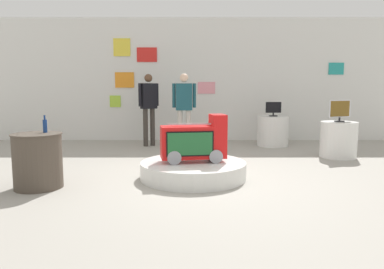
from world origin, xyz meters
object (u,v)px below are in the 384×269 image
tv_on_left_rear (273,109)px  shopper_browsing_near_truck (184,105)px  main_display_pedestal (193,170)px  novelty_firetruck_tv (194,143)px  shopper_browsing_rear (148,104)px  display_pedestal_center_rear (338,140)px  bottle_on_side_table (44,126)px  tv_on_center_rear (339,110)px  side_table_round (37,160)px  display_pedestal_left_rear (272,131)px

tv_on_left_rear → shopper_browsing_near_truck: size_ratio=0.22×
main_display_pedestal → shopper_browsing_near_truck: bearing=94.2°
novelty_firetruck_tv → shopper_browsing_near_truck: shopper_browsing_near_truck is taller
main_display_pedestal → shopper_browsing_rear: size_ratio=0.94×
display_pedestal_center_rear → bottle_on_side_table: 5.72m
tv_on_center_rear → bottle_on_side_table: bearing=-156.6°
tv_on_center_rear → side_table_round: (-5.31, -2.38, -0.59)m
shopper_browsing_rear → side_table_round: bearing=-106.2°
tv_on_center_rear → display_pedestal_left_rear: bearing=123.0°
main_display_pedestal → display_pedestal_center_rear: size_ratio=2.26×
display_pedestal_center_rear → side_table_round: side_table_round is taller
side_table_round → shopper_browsing_rear: 4.15m
novelty_firetruck_tv → bottle_on_side_table: bottle_on_side_table is taller
shopper_browsing_near_truck → novelty_firetruck_tv: bearing=-85.4°
bottle_on_side_table → side_table_round: bearing=-125.4°
display_pedestal_center_rear → tv_on_center_rear: tv_on_center_rear is taller
side_table_round → bottle_on_side_table: bearing=54.6°
tv_on_left_rear → display_pedestal_center_rear: tv_on_left_rear is taller
tv_on_center_rear → shopper_browsing_near_truck: shopper_browsing_near_truck is taller
display_pedestal_left_rear → shopper_browsing_near_truck: bearing=-165.9°
main_display_pedestal → bottle_on_side_table: 2.35m
main_display_pedestal → tv_on_center_rear: (3.06, 1.80, 0.87)m
tv_on_center_rear → novelty_firetruck_tv: bearing=-149.3°
novelty_firetruck_tv → display_pedestal_center_rear: (3.04, 1.81, -0.20)m
shopper_browsing_near_truck → main_display_pedestal: bearing=-85.8°
tv_on_center_rear → bottle_on_side_table: (-5.23, -2.26, -0.10)m
display_pedestal_center_rear → tv_on_center_rear: 0.63m
novelty_firetruck_tv → side_table_round: bearing=-165.9°
main_display_pedestal → display_pedestal_left_rear: size_ratio=2.19×
bottle_on_side_table → shopper_browsing_rear: 3.97m
main_display_pedestal → shopper_browsing_near_truck: 2.98m
display_pedestal_center_rear → shopper_browsing_near_truck: 3.49m
display_pedestal_center_rear → shopper_browsing_rear: (-4.16, 1.56, 0.69)m
novelty_firetruck_tv → display_pedestal_left_rear: novelty_firetruck_tv is taller
bottle_on_side_table → display_pedestal_center_rear: bearing=23.4°
tv_on_left_rear → tv_on_center_rear: tv_on_center_rear is taller
side_table_round → main_display_pedestal: bearing=14.3°
novelty_firetruck_tv → side_table_round: 2.35m
display_pedestal_center_rear → shopper_browsing_rear: shopper_browsing_rear is taller
main_display_pedestal → display_pedestal_left_rear: 3.95m
novelty_firetruck_tv → main_display_pedestal: bearing=171.4°
main_display_pedestal → shopper_browsing_near_truck: size_ratio=0.95×
tv_on_left_rear → tv_on_center_rear: (1.03, -1.58, 0.06)m
novelty_firetruck_tv → shopper_browsing_near_truck: bearing=94.6°
display_pedestal_left_rear → main_display_pedestal: bearing=-121.0°
tv_on_center_rear → shopper_browsing_rear: (-4.16, 1.56, 0.06)m
display_pedestal_center_rear → side_table_round: bearing=-155.9°
tv_on_left_rear → side_table_round: bearing=-137.3°
display_pedestal_left_rear → shopper_browsing_near_truck: 2.40m
display_pedestal_left_rear → shopper_browsing_rear: (-3.14, -0.02, 0.69)m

